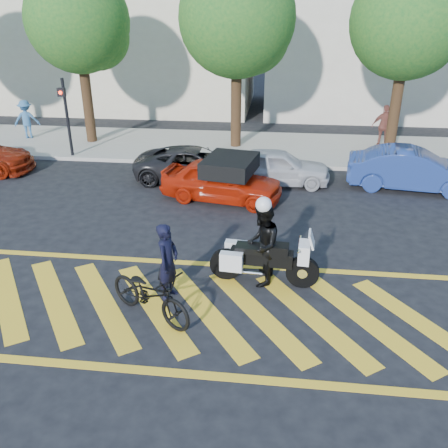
# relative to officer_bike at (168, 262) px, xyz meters

# --- Properties ---
(ground) EXTENTS (90.00, 90.00, 0.00)m
(ground) POSITION_rel_officer_bike_xyz_m (0.35, -0.40, -0.87)
(ground) COLOR black
(ground) RESTS_ON ground
(sidewalk) EXTENTS (60.00, 5.00, 0.15)m
(sidewalk) POSITION_rel_officer_bike_xyz_m (0.35, 11.60, -0.80)
(sidewalk) COLOR #9E998E
(sidewalk) RESTS_ON ground
(crosswalk) EXTENTS (12.33, 4.00, 0.01)m
(crosswalk) POSITION_rel_officer_bike_xyz_m (0.31, -0.40, -0.87)
(crosswalk) COLOR yellow
(crosswalk) RESTS_ON ground
(building_left) EXTENTS (16.00, 8.00, 10.00)m
(building_left) POSITION_rel_officer_bike_xyz_m (-7.65, 20.60, 4.13)
(building_left) COLOR beige
(building_left) RESTS_ON ground
(building_right) EXTENTS (16.00, 8.00, 11.00)m
(building_right) POSITION_rel_officer_bike_xyz_m (9.35, 20.60, 4.63)
(building_right) COLOR beige
(building_right) RESTS_ON ground
(tree_left) EXTENTS (4.20, 4.20, 7.26)m
(tree_left) POSITION_rel_officer_bike_xyz_m (-6.02, 11.66, 4.12)
(tree_left) COLOR black
(tree_left) RESTS_ON ground
(tree_center) EXTENTS (4.60, 4.60, 7.56)m
(tree_center) POSITION_rel_officer_bike_xyz_m (0.48, 11.66, 4.23)
(tree_center) COLOR black
(tree_center) RESTS_ON ground
(tree_right) EXTENTS (4.40, 4.40, 7.41)m
(tree_right) POSITION_rel_officer_bike_xyz_m (6.98, 11.66, 4.18)
(tree_right) COLOR black
(tree_right) RESTS_ON ground
(signal_pole) EXTENTS (0.28, 0.43, 3.20)m
(signal_pole) POSITION_rel_officer_bike_xyz_m (-6.15, 9.33, 1.05)
(signal_pole) COLOR black
(signal_pole) RESTS_ON ground
(officer_bike) EXTENTS (0.55, 0.71, 1.74)m
(officer_bike) POSITION_rel_officer_bike_xyz_m (0.00, 0.00, 0.00)
(officer_bike) COLOR black
(officer_bike) RESTS_ON ground
(bicycle) EXTENTS (2.19, 1.71, 1.11)m
(bicycle) POSITION_rel_officer_bike_xyz_m (-0.20, -0.76, -0.32)
(bicycle) COLOR black
(bicycle) RESTS_ON ground
(police_motorcycle) EXTENTS (2.49, 0.83, 1.10)m
(police_motorcycle) POSITION_rel_officer_bike_xyz_m (1.97, 0.83, -0.27)
(police_motorcycle) COLOR black
(police_motorcycle) RESTS_ON ground
(officer_moto) EXTENTS (0.81, 1.00, 1.94)m
(officer_moto) POSITION_rel_officer_bike_xyz_m (1.95, 0.83, 0.10)
(officer_moto) COLOR black
(officer_moto) RESTS_ON ground
(red_convertible) EXTENTS (4.10, 2.25, 1.32)m
(red_convertible) POSITION_rel_officer_bike_xyz_m (0.46, 5.68, -0.21)
(red_convertible) COLOR #AC1C07
(red_convertible) RESTS_ON ground
(parked_mid_left) EXTENTS (4.30, 2.01, 1.19)m
(parked_mid_left) POSITION_rel_officer_bike_xyz_m (-0.68, 7.40, -0.27)
(parked_mid_left) COLOR black
(parked_mid_left) RESTS_ON ground
(parked_mid_right) EXTENTS (3.72, 1.58, 1.25)m
(parked_mid_right) POSITION_rel_officer_bike_xyz_m (2.19, 7.40, -0.24)
(parked_mid_right) COLOR #B8B9BD
(parked_mid_right) RESTS_ON ground
(parked_right) EXTENTS (4.42, 2.04, 1.40)m
(parked_right) POSITION_rel_officer_bike_xyz_m (6.75, 7.40, -0.17)
(parked_right) COLOR navy
(parked_right) RESTS_ON ground
(pedestrian_left) EXTENTS (1.25, 0.97, 1.70)m
(pedestrian_left) POSITION_rel_officer_bike_xyz_m (-9.23, 11.81, 0.13)
(pedestrian_left) COLOR #376797
(pedestrian_left) RESTS_ON sidewalk
(pedestrian_right) EXTENTS (1.09, 0.56, 1.79)m
(pedestrian_right) POSITION_rel_officer_bike_xyz_m (6.65, 12.13, 0.17)
(pedestrian_right) COLOR brown
(pedestrian_right) RESTS_ON sidewalk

